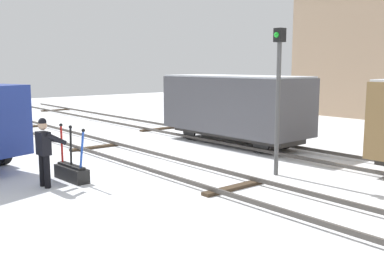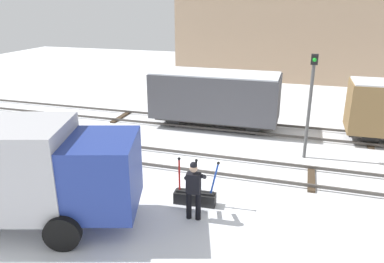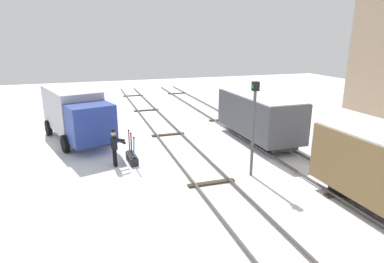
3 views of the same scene
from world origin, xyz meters
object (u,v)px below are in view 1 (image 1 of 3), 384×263
object	(u,v)px
rail_worker	(45,148)
signal_post	(278,87)
switch_lever_frame	(72,171)
freight_car_near_switch	(234,105)

from	to	relation	value
rail_worker	signal_post	distance (m)	6.18
switch_lever_frame	freight_car_near_switch	distance (m)	7.33
signal_post	switch_lever_frame	bearing A→B (deg)	-123.96
switch_lever_frame	freight_car_near_switch	size ratio (longest dim) A/B	0.25
switch_lever_frame	signal_post	distance (m)	5.87
switch_lever_frame	freight_car_near_switch	bearing A→B (deg)	95.27
signal_post	rail_worker	bearing A→B (deg)	-118.49
freight_car_near_switch	rail_worker	bearing A→B (deg)	-80.92
switch_lever_frame	freight_car_near_switch	world-z (taller)	freight_car_near_switch
rail_worker	freight_car_near_switch	bearing A→B (deg)	95.73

